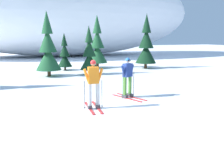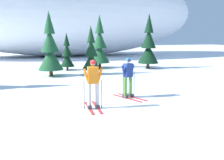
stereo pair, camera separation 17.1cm
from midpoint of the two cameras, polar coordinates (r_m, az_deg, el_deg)
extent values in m
plane|color=white|center=(9.32, -4.20, -6.39)|extent=(120.00, 120.00, 0.00)
cube|color=red|center=(10.72, 4.22, -4.07)|extent=(0.76, 1.67, 0.03)
cube|color=red|center=(10.50, 3.02, -4.37)|extent=(0.76, 1.67, 0.03)
cube|color=#38383D|center=(10.77, 3.83, -3.58)|extent=(0.24, 0.31, 0.12)
cube|color=#38383D|center=(10.55, 2.63, -3.88)|extent=(0.24, 0.31, 0.12)
cylinder|color=#4C8433|center=(10.67, 3.86, -1.20)|extent=(0.15, 0.15, 0.79)
cylinder|color=#4C8433|center=(10.44, 2.65, -1.45)|extent=(0.15, 0.15, 0.79)
cube|color=navy|center=(10.44, 3.30, 2.39)|extent=(0.47, 0.38, 0.59)
cylinder|color=navy|center=(10.63, 4.24, 2.23)|extent=(0.29, 0.20, 0.58)
cylinder|color=navy|center=(10.27, 2.32, 1.97)|extent=(0.29, 0.20, 0.58)
sphere|color=beige|center=(10.39, 3.32, 4.67)|extent=(0.19, 0.19, 0.19)
sphere|color=#2366B2|center=(10.39, 3.33, 4.84)|extent=(0.21, 0.21, 0.21)
cube|color=black|center=(10.33, 3.65, 4.70)|extent=(0.15, 0.09, 0.07)
cylinder|color=#2D2D33|center=(10.76, 4.76, -0.96)|extent=(0.02, 0.02, 1.15)
cylinder|color=#2D2D33|center=(10.87, 4.72, -3.63)|extent=(0.07, 0.07, 0.01)
cylinder|color=#2D2D33|center=(10.27, 2.18, -1.47)|extent=(0.02, 0.02, 1.15)
cylinder|color=#2D2D33|center=(10.39, 2.16, -4.27)|extent=(0.07, 0.07, 0.01)
cube|color=red|center=(9.11, -6.00, -6.70)|extent=(0.22, 1.70, 0.03)
cube|color=red|center=(9.17, -4.11, -6.56)|extent=(0.22, 1.70, 0.03)
cube|color=#38383D|center=(9.00, -5.89, -6.43)|extent=(0.16, 0.29, 0.12)
cube|color=#38383D|center=(9.06, -3.98, -6.28)|extent=(0.16, 0.29, 0.12)
cylinder|color=silver|center=(8.87, -5.95, -3.49)|extent=(0.15, 0.15, 0.83)
cylinder|color=silver|center=(8.93, -4.02, -3.36)|extent=(0.15, 0.15, 0.83)
cube|color=orange|center=(8.76, -5.06, 1.17)|extent=(0.40, 0.27, 0.61)
cylinder|color=orange|center=(8.72, -6.61, 0.81)|extent=(0.28, 0.12, 0.58)
cylinder|color=orange|center=(8.82, -3.50, 0.97)|extent=(0.28, 0.12, 0.58)
sphere|color=#A37556|center=(8.70, -5.10, 3.98)|extent=(0.19, 0.19, 0.19)
sphere|color=red|center=(8.70, -5.10, 4.17)|extent=(0.21, 0.21, 0.21)
cube|color=black|center=(8.78, -5.21, 4.10)|extent=(0.15, 0.05, 0.07)
cylinder|color=#2D2D33|center=(8.91, -7.16, -3.67)|extent=(0.02, 0.02, 1.07)
cylinder|color=#2D2D33|center=(9.03, -7.09, -6.58)|extent=(0.07, 0.07, 0.01)
cylinder|color=#2D2D33|center=(9.04, -2.99, -3.40)|extent=(0.02, 0.02, 1.07)
cylinder|color=#2D2D33|center=(9.16, -2.96, -6.28)|extent=(0.07, 0.07, 0.01)
cylinder|color=#47301E|center=(16.92, -15.16, 1.89)|extent=(0.24, 0.24, 0.59)
cone|color=#1E512D|center=(16.82, -15.30, 4.94)|extent=(1.70, 1.70, 1.52)
cone|color=#1E512D|center=(16.76, -15.50, 9.09)|extent=(1.22, 1.22, 1.52)
cone|color=#1E512D|center=(16.78, -15.71, 13.24)|extent=(0.75, 0.75, 1.52)
cylinder|color=#47301E|center=(19.71, -11.45, 2.91)|extent=(0.16, 0.16, 0.41)
cone|color=black|center=(19.64, -11.51, 4.70)|extent=(1.16, 1.16, 1.04)
cone|color=black|center=(19.58, -11.60, 7.12)|extent=(0.84, 0.84, 1.04)
cone|color=black|center=(19.55, -11.69, 9.56)|extent=(0.51, 0.51, 1.04)
cylinder|color=#47301E|center=(17.27, -5.71, 2.15)|extent=(0.19, 0.19, 0.47)
cone|color=#14381E|center=(17.18, -5.75, 4.50)|extent=(1.34, 1.34, 1.20)
cone|color=#14381E|center=(17.11, -5.81, 7.70)|extent=(0.96, 0.96, 1.20)
cone|color=#14381E|center=(17.10, -5.87, 10.92)|extent=(0.59, 0.59, 1.20)
cylinder|color=#47301E|center=(20.89, -3.75, 3.79)|extent=(0.25, 0.25, 0.61)
cone|color=#1E512D|center=(20.81, -3.78, 6.35)|extent=(1.75, 1.75, 1.57)
cone|color=#1E512D|center=(20.76, -3.82, 9.81)|extent=(1.26, 1.26, 1.57)
cone|color=#1E512D|center=(20.79, -3.86, 13.27)|extent=(0.77, 0.77, 1.57)
cylinder|color=#47301E|center=(20.71, 7.84, 3.67)|extent=(0.25, 0.25, 0.62)
cone|color=black|center=(20.63, 7.90, 6.29)|extent=(1.78, 1.78, 1.59)
cone|color=black|center=(20.58, 7.99, 9.82)|extent=(1.28, 1.28, 1.59)
cone|color=black|center=(20.61, 8.08, 13.36)|extent=(0.78, 0.78, 1.59)
ellipsoid|color=white|center=(34.81, -11.49, 16.06)|extent=(38.30, 16.01, 12.55)
camera|label=1|loc=(0.09, -90.51, -0.09)|focal=38.06mm
camera|label=2|loc=(0.09, 89.49, 0.09)|focal=38.06mm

